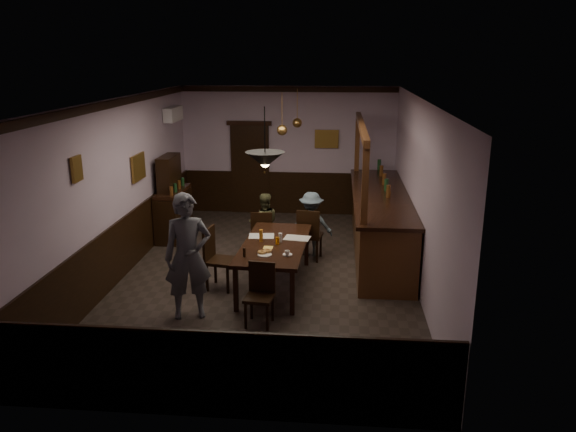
# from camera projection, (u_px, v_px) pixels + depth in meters

# --- Properties ---
(room) EXTENTS (5.01, 8.01, 3.01)m
(room) POSITION_uv_depth(u_px,v_px,m) (266.00, 191.00, 9.32)
(room) COLOR #2D2621
(room) RESTS_ON ground
(dining_table) EXTENTS (1.10, 2.24, 0.75)m
(dining_table) POSITION_uv_depth(u_px,v_px,m) (275.00, 247.00, 9.10)
(dining_table) COLOR black
(dining_table) RESTS_ON ground
(chair_far_left) EXTENTS (0.42, 0.42, 0.91)m
(chair_far_left) POSITION_uv_depth(u_px,v_px,m) (262.00, 232.00, 10.42)
(chair_far_left) COLOR black
(chair_far_left) RESTS_ON ground
(chair_far_right) EXTENTS (0.49, 0.49, 0.98)m
(chair_far_right) POSITION_uv_depth(u_px,v_px,m) (309.00, 233.00, 10.29)
(chair_far_right) COLOR black
(chair_far_right) RESTS_ON ground
(chair_near) EXTENTS (0.43, 0.43, 0.89)m
(chair_near) POSITION_uv_depth(u_px,v_px,m) (260.00, 291.00, 7.89)
(chair_near) COLOR black
(chair_near) RESTS_ON ground
(chair_side) EXTENTS (0.51, 0.51, 1.01)m
(chair_side) POSITION_uv_depth(u_px,v_px,m) (216.00, 256.00, 9.07)
(chair_side) COLOR black
(chair_side) RESTS_ON ground
(person_standing) EXTENTS (0.78, 0.63, 1.84)m
(person_standing) POSITION_uv_depth(u_px,v_px,m) (188.00, 256.00, 7.98)
(person_standing) COLOR #565862
(person_standing) RESTS_ON ground
(person_seated_left) EXTENTS (0.67, 0.58, 1.18)m
(person_seated_left) POSITION_uv_depth(u_px,v_px,m) (264.00, 224.00, 10.66)
(person_seated_left) COLOR brown
(person_seated_left) RESTS_ON ground
(person_seated_right) EXTENTS (0.80, 0.47, 1.23)m
(person_seated_right) POSITION_uv_depth(u_px,v_px,m) (311.00, 224.00, 10.54)
(person_seated_right) COLOR slate
(person_seated_right) RESTS_ON ground
(newspaper_left) EXTENTS (0.45, 0.34, 0.01)m
(newspaper_left) POSITION_uv_depth(u_px,v_px,m) (261.00, 236.00, 9.41)
(newspaper_left) COLOR silver
(newspaper_left) RESTS_ON dining_table
(newspaper_right) EXTENTS (0.46, 0.36, 0.01)m
(newspaper_right) POSITION_uv_depth(u_px,v_px,m) (297.00, 238.00, 9.30)
(newspaper_right) COLOR silver
(newspaper_right) RESTS_ON dining_table
(napkin) EXTENTS (0.16, 0.16, 0.00)m
(napkin) POSITION_uv_depth(u_px,v_px,m) (268.00, 248.00, 8.85)
(napkin) COLOR #F3CB59
(napkin) RESTS_ON dining_table
(saucer) EXTENTS (0.15, 0.15, 0.01)m
(saucer) POSITION_uv_depth(u_px,v_px,m) (287.00, 254.00, 8.53)
(saucer) COLOR white
(saucer) RESTS_ON dining_table
(coffee_cup) EXTENTS (0.08, 0.08, 0.07)m
(coffee_cup) POSITION_uv_depth(u_px,v_px,m) (287.00, 253.00, 8.48)
(coffee_cup) COLOR white
(coffee_cup) RESTS_ON saucer
(pastry_plate) EXTENTS (0.22, 0.22, 0.01)m
(pastry_plate) POSITION_uv_depth(u_px,v_px,m) (265.00, 255.00, 8.52)
(pastry_plate) COLOR white
(pastry_plate) RESTS_ON dining_table
(pastry_ring_a) EXTENTS (0.13, 0.13, 0.04)m
(pastry_ring_a) POSITION_uv_depth(u_px,v_px,m) (262.00, 252.00, 8.55)
(pastry_ring_a) COLOR #C68C47
(pastry_ring_a) RESTS_ON pastry_plate
(pastry_ring_b) EXTENTS (0.13, 0.13, 0.04)m
(pastry_ring_b) POSITION_uv_depth(u_px,v_px,m) (268.00, 251.00, 8.61)
(pastry_ring_b) COLOR #C68C47
(pastry_ring_b) RESTS_ON pastry_plate
(soda_can) EXTENTS (0.07, 0.07, 0.12)m
(soda_can) POSITION_uv_depth(u_px,v_px,m) (277.00, 241.00, 8.99)
(soda_can) COLOR orange
(soda_can) RESTS_ON dining_table
(beer_glass) EXTENTS (0.06, 0.06, 0.20)m
(beer_glass) POSITION_uv_depth(u_px,v_px,m) (261.00, 236.00, 9.12)
(beer_glass) COLOR #BF721E
(beer_glass) RESTS_ON dining_table
(water_glass) EXTENTS (0.06, 0.06, 0.15)m
(water_glass) POSITION_uv_depth(u_px,v_px,m) (280.00, 238.00, 9.10)
(water_glass) COLOR silver
(water_glass) RESTS_ON dining_table
(pepper_mill) EXTENTS (0.04, 0.04, 0.14)m
(pepper_mill) POSITION_uv_depth(u_px,v_px,m) (244.00, 252.00, 8.44)
(pepper_mill) COLOR black
(pepper_mill) RESTS_ON dining_table
(sideboard) EXTENTS (0.46, 1.30, 1.72)m
(sideboard) POSITION_uv_depth(u_px,v_px,m) (173.00, 205.00, 11.59)
(sideboard) COLOR black
(sideboard) RESTS_ON ground
(bar_counter) EXTENTS (1.03, 4.43, 2.48)m
(bar_counter) POSITION_uv_depth(u_px,v_px,m) (380.00, 222.00, 10.65)
(bar_counter) COLOR #442412
(bar_counter) RESTS_ON ground
(door_back) EXTENTS (0.90, 0.06, 2.10)m
(door_back) POSITION_uv_depth(u_px,v_px,m) (250.00, 170.00, 13.30)
(door_back) COLOR black
(door_back) RESTS_ON ground
(ac_unit) EXTENTS (0.20, 0.85, 0.30)m
(ac_unit) POSITION_uv_depth(u_px,v_px,m) (173.00, 114.00, 12.04)
(ac_unit) COLOR white
(ac_unit) RESTS_ON ground
(picture_left_small) EXTENTS (0.04, 0.28, 0.36)m
(picture_left_small) POSITION_uv_depth(u_px,v_px,m) (77.00, 169.00, 7.82)
(picture_left_small) COLOR olive
(picture_left_small) RESTS_ON ground
(picture_left_large) EXTENTS (0.04, 0.62, 0.48)m
(picture_left_large) POSITION_uv_depth(u_px,v_px,m) (138.00, 167.00, 10.25)
(picture_left_large) COLOR olive
(picture_left_large) RESTS_ON ground
(picture_back) EXTENTS (0.55, 0.04, 0.42)m
(picture_back) POSITION_uv_depth(u_px,v_px,m) (327.00, 139.00, 12.95)
(picture_back) COLOR olive
(picture_back) RESTS_ON ground
(pendant_iron) EXTENTS (0.56, 0.56, 0.85)m
(pendant_iron) POSITION_uv_depth(u_px,v_px,m) (265.00, 160.00, 7.90)
(pendant_iron) COLOR black
(pendant_iron) RESTS_ON ground
(pendant_brass_mid) EXTENTS (0.20, 0.20, 0.81)m
(pendant_brass_mid) POSITION_uv_depth(u_px,v_px,m) (282.00, 130.00, 10.65)
(pendant_brass_mid) COLOR #BF8C3F
(pendant_brass_mid) RESTS_ON ground
(pendant_brass_far) EXTENTS (0.20, 0.20, 0.81)m
(pendant_brass_far) POSITION_uv_depth(u_px,v_px,m) (297.00, 123.00, 11.76)
(pendant_brass_far) COLOR #BF8C3F
(pendant_brass_far) RESTS_ON ground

